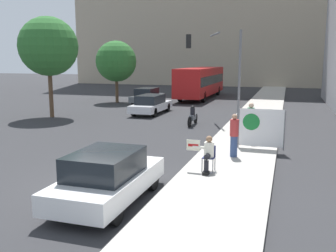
# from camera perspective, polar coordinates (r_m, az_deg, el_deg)

# --- Properties ---
(ground_plane) EXTENTS (160.00, 160.00, 0.00)m
(ground_plane) POSITION_cam_1_polar(r_m,az_deg,el_deg) (12.19, -10.57, -8.76)
(ground_plane) COLOR #303033
(sidewalk_curb) EXTENTS (3.08, 90.00, 0.15)m
(sidewalk_curb) POSITION_cam_1_polar(r_m,az_deg,el_deg) (25.47, 13.44, 1.16)
(sidewalk_curb) COLOR #B7B2A8
(sidewalk_curb) RESTS_ON ground_plane
(seated_protester) EXTENTS (0.96, 0.77, 1.22)m
(seated_protester) POSITION_cam_1_polar(r_m,az_deg,el_deg) (12.73, 6.07, -4.05)
(seated_protester) COLOR #474C56
(seated_protester) RESTS_ON sidewalk_curb
(jogger_on_sidewalk) EXTENTS (0.34, 0.34, 1.69)m
(jogger_on_sidewalk) POSITION_cam_1_polar(r_m,az_deg,el_deg) (14.78, 10.04, -1.37)
(jogger_on_sidewalk) COLOR #334775
(jogger_on_sidewalk) RESTS_ON sidewalk_curb
(pedestrian_behind) EXTENTS (0.34, 0.34, 1.83)m
(pedestrian_behind) POSITION_cam_1_polar(r_m,az_deg,el_deg) (17.49, 12.47, 0.58)
(pedestrian_behind) COLOR #424247
(pedestrian_behind) RESTS_ON sidewalk_curb
(protest_banner) EXTENTS (1.95, 0.06, 1.71)m
(protest_banner) POSITION_cam_1_polar(r_m,az_deg,el_deg) (16.28, 13.94, -0.28)
(protest_banner) COLOR slate
(protest_banner) RESTS_ON sidewalk_curb
(traffic_light_pole) EXTENTS (3.33, 3.09, 5.59)m
(traffic_light_pole) POSITION_cam_1_polar(r_m,az_deg,el_deg) (23.93, 7.97, 10.11)
(traffic_light_pole) COLOR slate
(traffic_light_pole) RESTS_ON sidewalk_curb
(parked_car_curbside) EXTENTS (1.84, 4.15, 1.47)m
(parked_car_curbside) POSITION_cam_1_polar(r_m,az_deg,el_deg) (10.47, -9.20, -7.68)
(parked_car_curbside) COLOR white
(parked_car_curbside) RESTS_ON ground_plane
(car_on_road_nearest) EXTENTS (1.75, 4.80, 1.39)m
(car_on_road_nearest) POSITION_cam_1_polar(r_m,az_deg,el_deg) (27.29, -2.61, 3.34)
(car_on_road_nearest) COLOR silver
(car_on_road_nearest) RESTS_ON ground_plane
(car_on_road_midblock) EXTENTS (1.79, 4.44, 1.42)m
(car_on_road_midblock) POSITION_cam_1_polar(r_m,az_deg,el_deg) (33.52, -3.17, 4.60)
(car_on_road_midblock) COLOR #565B60
(car_on_road_midblock) RESTS_ON ground_plane
(city_bus_on_road) EXTENTS (2.57, 11.93, 3.09)m
(city_bus_on_road) POSITION_cam_1_polar(r_m,az_deg,el_deg) (38.56, 5.02, 6.89)
(city_bus_on_road) COLOR red
(city_bus_on_road) RESTS_ON ground_plane
(motorcycle_on_road) EXTENTS (0.28, 2.09, 1.19)m
(motorcycle_on_road) POSITION_cam_1_polar(r_m,az_deg,el_deg) (22.58, 3.78, 1.45)
(motorcycle_on_road) COLOR #565B60
(motorcycle_on_road) RESTS_ON ground_plane
(street_tree_near_curb) EXTENTS (3.94, 3.94, 6.75)m
(street_tree_near_curb) POSITION_cam_1_polar(r_m,az_deg,el_deg) (26.74, -17.77, 11.46)
(street_tree_near_curb) COLOR brown
(street_tree_near_curb) RESTS_ON ground_plane
(street_tree_midblock) EXTENTS (3.69, 3.69, 5.60)m
(street_tree_midblock) POSITION_cam_1_polar(r_m,az_deg,el_deg) (34.74, -7.90, 9.73)
(street_tree_midblock) COLOR brown
(street_tree_midblock) RESTS_ON ground_plane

